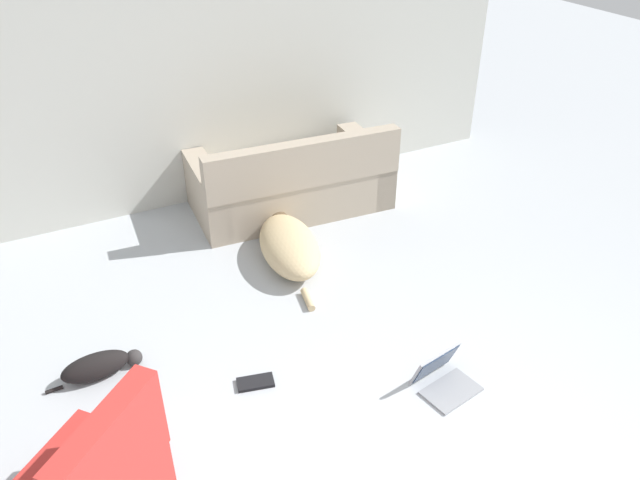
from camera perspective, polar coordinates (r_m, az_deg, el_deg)
wall_back at (r=5.68m, az=-13.27°, el=14.47°), size 6.71×0.06×2.44m
couch at (r=5.77m, az=-2.64°, el=5.26°), size 1.82×1.02×0.80m
dog at (r=5.11m, az=-3.03°, el=-0.11°), size 0.62×1.37×0.29m
cat at (r=4.29m, az=-19.57°, el=-10.79°), size 0.62×0.18×0.17m
laptop_open at (r=4.08m, az=11.07°, el=-12.00°), size 0.40×0.38×0.24m
book_black at (r=4.07m, az=-5.92°, el=-12.82°), size 0.25×0.17×0.02m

